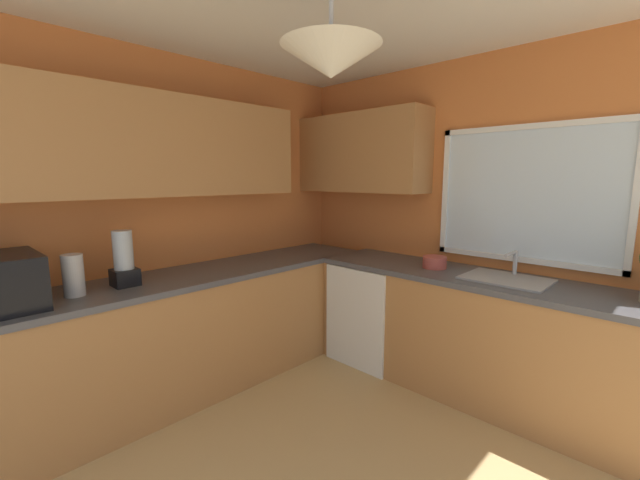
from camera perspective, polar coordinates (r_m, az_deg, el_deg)
room_shell at (r=2.70m, az=-3.56°, el=13.34°), size 3.57×3.62×2.56m
counter_run_left at (r=3.16m, az=-18.40°, el=-12.58°), size 0.65×3.23×0.89m
counter_run_back at (r=3.15m, az=22.92°, el=-12.85°), size 2.66×0.65×0.89m
dishwasher at (r=3.56m, az=7.89°, el=-10.07°), size 0.60×0.60×0.85m
kettle at (r=2.74m, az=-32.01°, el=-4.34°), size 0.11×0.11×0.25m
sink_assembly at (r=3.00m, az=25.30°, el=-5.01°), size 0.54×0.40×0.19m
bowl at (r=3.18m, az=16.19°, el=-3.09°), size 0.18×0.18×0.09m
blender_appliance at (r=2.83m, az=-26.44°, el=-2.75°), size 0.15×0.15×0.36m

